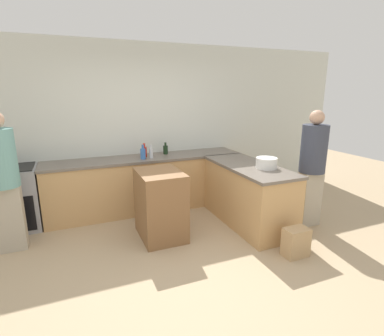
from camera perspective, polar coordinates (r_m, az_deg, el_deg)
ground_plane at (r=3.66m, az=-1.09°, el=-17.44°), size 14.00×14.00×0.00m
wall_back at (r=5.16m, az=-9.90°, el=7.79°), size 8.00×0.06×2.70m
counter_back at (r=5.02m, az=-8.59°, el=-2.88°), size 3.18×0.64×0.89m
counter_peninsula at (r=4.53m, az=10.55°, el=-4.91°), size 0.69×1.63×0.89m
range_oven at (r=4.96m, az=-30.92°, el=-5.06°), size 0.68×0.62×0.91m
island_table at (r=4.06m, az=-6.05°, el=-6.92°), size 0.56×0.74×0.91m
mixing_bowl at (r=4.25m, az=14.00°, el=0.93°), size 0.29×0.29×0.15m
water_bottle_blue at (r=4.75m, az=-9.32°, el=2.77°), size 0.08×0.08×0.23m
hot_sauce_bottle at (r=4.91m, az=-9.07°, el=3.13°), size 0.08×0.08×0.22m
wine_bottle_dark at (r=5.08m, az=-5.07°, el=3.53°), size 0.08×0.08×0.20m
vinegar_bottle_clear at (r=4.80m, az=-7.79°, el=2.88°), size 0.06×0.06×0.21m
person_by_range at (r=4.19m, az=-32.20°, el=-1.60°), size 0.34×0.34×1.72m
person_at_peninsula at (r=4.59m, az=21.91°, el=0.51°), size 0.36×0.36×1.68m
paper_bag at (r=3.89m, az=19.17°, el=-13.22°), size 0.29×0.19×0.36m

